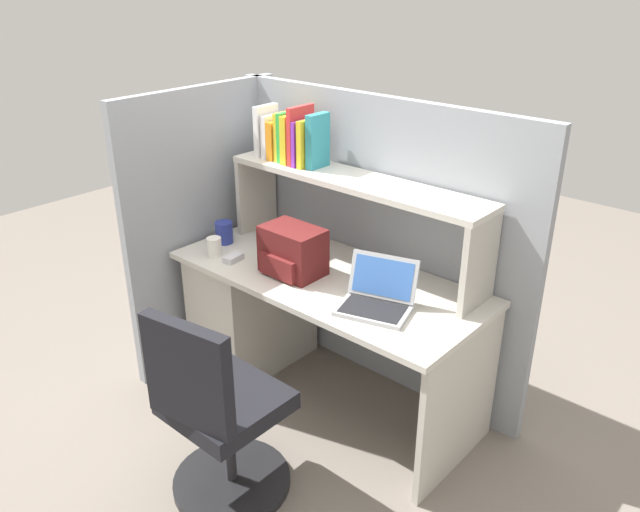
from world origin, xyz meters
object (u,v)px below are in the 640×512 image
Objects in this scene: backpack at (292,251)px; paper_cup at (214,247)px; office_chair at (218,421)px; laptop at (377,298)px; computer_mouse at (233,258)px; snack_canister at (224,232)px.

backpack is 0.46m from paper_cup.
paper_cup is 1.00m from office_chair.
laptop reaches higher than computer_mouse.
office_chair is at bearing -43.28° from snack_canister.
paper_cup is at bearing -164.35° from backpack.
computer_mouse is at bearing -56.35° from office_chair.
computer_mouse is 0.88× the size of snack_canister.
backpack is 2.99× the size of paper_cup.
laptop is 3.72× the size of paper_cup.
backpack reaches higher than paper_cup.
laptop is 0.40× the size of office_chair.
snack_canister is at bearing 142.34° from computer_mouse.
backpack is 0.32× the size of office_chair.
office_chair reaches higher than paper_cup.
backpack reaches higher than laptop.
paper_cup is at bearing -49.91° from office_chair.
paper_cup is (-0.97, -0.12, -0.00)m from laptop.
backpack reaches higher than office_chair.
snack_canister is 0.13× the size of office_chair.
laptop is at bearing -0.80° from backpack.
backpack reaches higher than computer_mouse.
laptop is at bearing -0.67° from computer_mouse.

